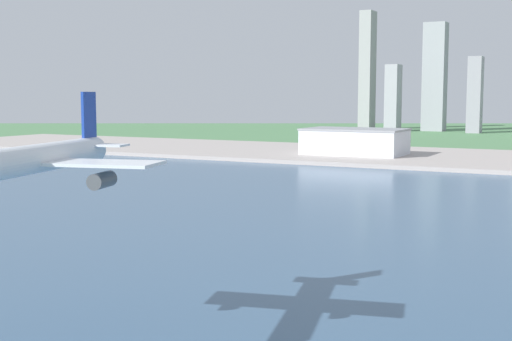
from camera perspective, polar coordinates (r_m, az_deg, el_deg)
name	(u,v)px	position (r m, az deg, el deg)	size (l,w,h in m)	color
ground_plane	(368,203)	(263.81, 9.22, -2.69)	(2400.00, 2400.00, 0.00)	#4E7E50
water_bay	(304,231)	(208.48, 4.01, -4.98)	(840.00, 360.00, 0.15)	#385675
industrial_pier	(465,159)	(446.90, 16.89, 0.92)	(840.00, 140.00, 2.50)	#A79D97
airplane_landing	(34,160)	(110.43, -17.85, 0.83)	(38.60, 44.52, 14.62)	silver
warehouse_main	(355,141)	(451.54, 8.15, 2.40)	(64.05, 39.05, 16.69)	silver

